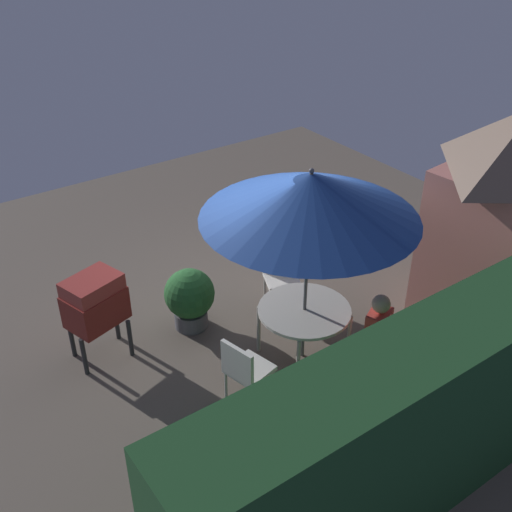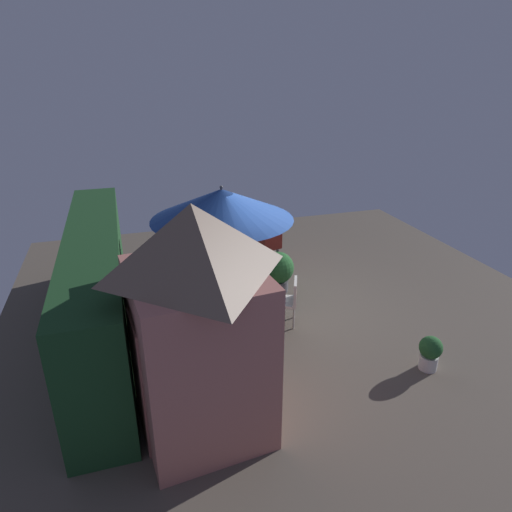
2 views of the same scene
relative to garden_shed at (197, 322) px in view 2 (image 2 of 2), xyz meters
The scene contains 12 objects.
ground_plane 3.78m from the garden_shed, 40.18° to the right, with size 11.00×11.00×0.00m, color brown.
hedge_backdrop 2.98m from the garden_shed, 26.26° to the left, with size 6.12×0.86×1.99m.
garden_shed is the anchor object (origin of this frame).
patio_table 2.87m from the garden_shed, 19.93° to the right, with size 1.17×1.17×0.75m.
patio_umbrella 2.82m from the garden_shed, 19.93° to the right, with size 2.53×2.53×2.65m.
bbq_grill 5.33m from the garden_shed, 27.44° to the right, with size 0.81×0.68×1.20m.
chair_near_shed 2.35m from the garden_shed, ahead, with size 0.62×0.62×0.90m.
chair_far_side 3.11m from the garden_shed, 44.34° to the right, with size 0.61×0.61×0.90m.
chair_toward_hedge 3.86m from the garden_shed, 10.47° to the right, with size 0.56×0.55×0.90m.
potted_plant_by_shed 4.28m from the garden_shed, 34.03° to the right, with size 0.69×0.69×0.88m.
potted_plant_by_grill 3.92m from the garden_shed, 88.55° to the right, with size 0.37×0.37×0.59m.
person_in_red 2.28m from the garden_shed, ahead, with size 0.41×0.37×1.26m.
Camera 2 is at (-7.42, 2.92, 4.52)m, focal length 31.37 mm.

